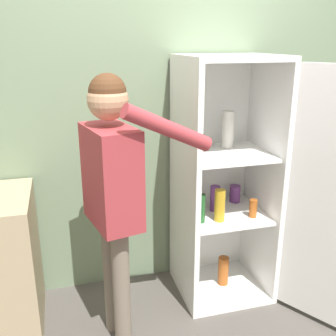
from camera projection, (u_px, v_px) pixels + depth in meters
The scene contains 3 objects.
wall_back at pixel (165, 114), 2.80m from camera, with size 7.00×0.06×2.55m.
refrigerator at pixel (245, 185), 2.67m from camera, with size 0.98×1.12×1.69m.
person at pixel (113, 181), 2.17m from camera, with size 0.69×0.52×1.62m.
Camera 1 is at (-0.73, -1.71, 1.78)m, focal length 42.00 mm.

